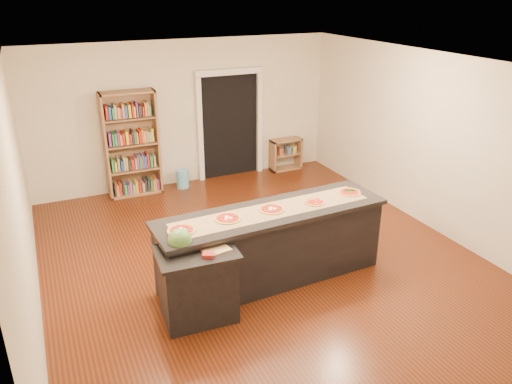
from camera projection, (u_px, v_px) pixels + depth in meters
name	position (u px, v px, depth m)	size (l,w,h in m)	color
room	(262.00, 170.00, 6.75)	(6.00, 7.00, 2.80)	beige
doorway	(230.00, 119.00, 10.08)	(1.40, 0.09, 2.21)	black
kitchen_island	(272.00, 245.00, 6.64)	(3.11, 0.84, 1.03)	black
side_counter	(198.00, 284.00, 5.87)	(0.92, 0.67, 0.91)	black
bookshelf	(132.00, 144.00, 9.23)	(0.99, 0.35, 1.97)	#936B47
low_shelf	(286.00, 154.00, 10.75)	(0.68, 0.29, 0.68)	#936B47
waste_bin	(183.00, 179.00, 9.83)	(0.25, 0.25, 0.36)	#62B4DC
kraft_paper	(272.00, 210.00, 6.43)	(2.70, 0.49, 0.00)	olive
watermelon	(180.00, 240.00, 5.65)	(0.28, 0.28, 0.28)	#144214
cutting_board	(216.00, 250.00, 5.70)	(0.31, 0.21, 0.02)	tan
package_red	(208.00, 255.00, 5.56)	(0.13, 0.10, 0.05)	maroon
package_teal	(216.00, 242.00, 5.84)	(0.15, 0.15, 0.06)	#195966
pizza_a	(181.00, 230.00, 5.89)	(0.36, 0.36, 0.02)	tan
pizza_b	(228.00, 218.00, 6.19)	(0.34, 0.34, 0.02)	tan
pizza_c	(272.00, 209.00, 6.45)	(0.35, 0.35, 0.02)	tan
pizza_d	(314.00, 202.00, 6.66)	(0.29, 0.29, 0.02)	tan
pizza_e	(349.00, 192.00, 6.97)	(0.32, 0.32, 0.02)	tan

